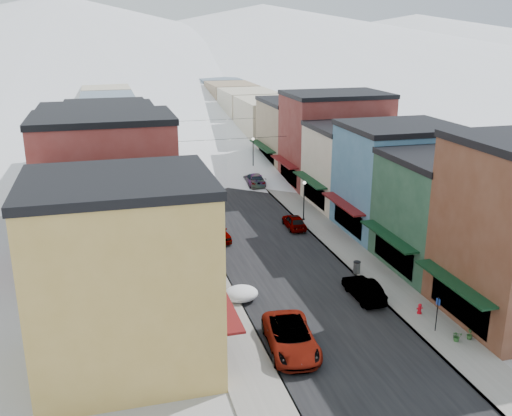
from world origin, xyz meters
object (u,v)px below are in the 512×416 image
car_green_sedan (364,289)px  streetlamp_near (304,196)px  car_white_suv (291,338)px  fire_hydrant (420,309)px  car_dark_hatch (205,203)px  trash_can (357,267)px  car_silver_sedan (215,231)px

car_green_sedan → streetlamp_near: streetlamp_near is taller
car_white_suv → fire_hydrant: 10.20m
car_dark_hatch → car_white_suv: bearing=-83.2°
car_white_suv → trash_can: car_white_suv is taller
car_dark_hatch → streetlamp_near: size_ratio=0.99×
car_dark_hatch → fire_hydrant: bearing=-63.4°
fire_hydrant → trash_can: (-1.32, 7.41, 0.16)m
car_white_suv → fire_hydrant: size_ratio=8.37×
car_white_suv → trash_can: 12.73m
car_white_suv → car_green_sedan: 9.10m
car_white_suv → fire_hydrant: bearing=17.1°
fire_hydrant → car_white_suv: bearing=-169.4°
streetlamp_near → car_green_sedan: bearing=-95.4°
trash_can → streetlamp_near: streetlamp_near is taller
car_silver_sedan → fire_hydrant: bearing=-67.1°
car_silver_sedan → fire_hydrant: size_ratio=6.76×
car_white_suv → streetlamp_near: 24.79m
car_silver_sedan → car_dark_hatch: (0.80, 9.52, -0.18)m
streetlamp_near → car_silver_sedan: bearing=-164.1°
car_green_sedan → fire_hydrant: bearing=127.2°
car_white_suv → car_green_sedan: size_ratio=1.36×
fire_hydrant → car_green_sedan: bearing=127.4°
car_silver_sedan → car_dark_hatch: size_ratio=1.23×
car_white_suv → trash_can: bearing=53.3°
car_silver_sedan → car_green_sedan: (8.21, -14.90, -0.11)m
car_green_sedan → fire_hydrant: size_ratio=6.13×
car_dark_hatch → trash_can: bearing=-60.1°
trash_can → car_silver_sedan: bearing=131.1°
car_silver_sedan → fire_hydrant: (10.82, -18.31, -0.37)m
car_silver_sedan → fire_hydrant: 21.27m
car_white_suv → car_dark_hatch: (0.00, 29.71, -0.19)m
car_dark_hatch → trash_can: car_dark_hatch is taller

